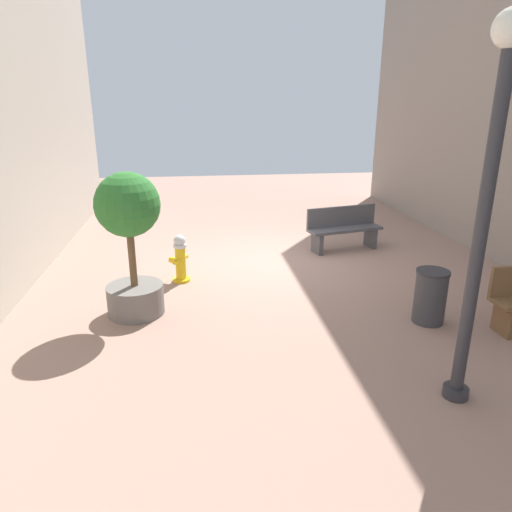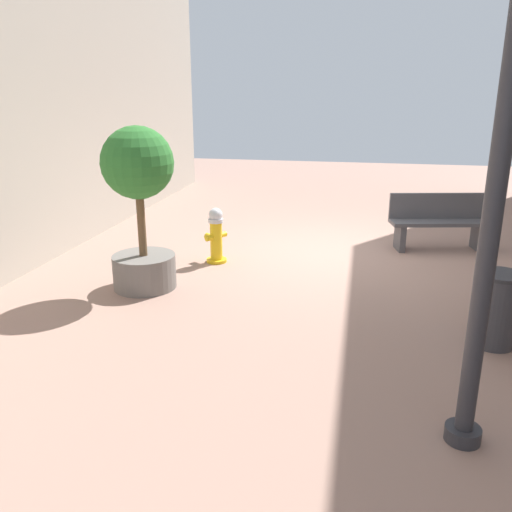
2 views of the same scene
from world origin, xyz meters
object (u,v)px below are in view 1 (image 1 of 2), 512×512
object	(u,v)px
street_lamp	(489,179)
planter_tree	(130,233)
bench_near	(344,228)
trash_bin	(430,296)
fire_hydrant	(180,258)

from	to	relation	value
street_lamp	planter_tree	bearing A→B (deg)	-35.59
bench_near	trash_bin	xyz separation A→B (m)	(-0.16, 3.66, -0.09)
planter_tree	bench_near	bearing A→B (deg)	-146.73
street_lamp	trash_bin	world-z (taller)	street_lamp
fire_hydrant	bench_near	size ratio (longest dim) A/B	0.51
fire_hydrant	planter_tree	size ratio (longest dim) A/B	0.40
planter_tree	street_lamp	distance (m)	4.80
street_lamp	fire_hydrant	bearing A→B (deg)	-52.11
bench_near	planter_tree	size ratio (longest dim) A/B	0.78
bench_near	planter_tree	distance (m)	5.11
bench_near	planter_tree	xyz separation A→B (m)	(4.22, 2.77, 0.80)
fire_hydrant	trash_bin	world-z (taller)	fire_hydrant
street_lamp	trash_bin	size ratio (longest dim) A/B	4.84
fire_hydrant	planter_tree	bearing A→B (deg)	62.73
planter_tree	trash_bin	xyz separation A→B (m)	(-4.38, 0.89, -0.89)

